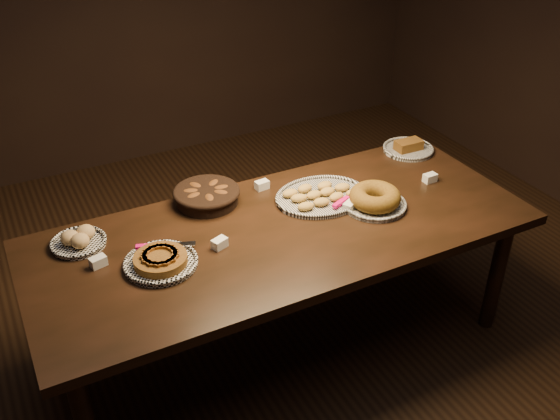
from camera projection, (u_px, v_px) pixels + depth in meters
name	position (u px, v px, depth m)	size (l,w,h in m)	color
ground	(283.00, 343.00, 3.36)	(5.00, 5.00, 0.00)	black
buffet_table	(284.00, 240.00, 3.00)	(2.40, 1.00, 0.75)	black
apple_tart_plate	(161.00, 261.00, 2.70)	(0.35, 0.32, 0.06)	white
madeleine_platter	(321.00, 196.00, 3.17)	(0.48, 0.39, 0.05)	black
bundt_cake_plate	(375.00, 199.00, 3.10)	(0.37, 0.32, 0.10)	black
croissant_basket	(207.00, 195.00, 3.13)	(0.38, 0.38, 0.08)	black
bread_roll_plate	(79.00, 240.00, 2.82)	(0.25, 0.25, 0.08)	white
loaf_plate	(408.00, 148.00, 3.63)	(0.29, 0.29, 0.07)	black
tent_cards	(280.00, 212.00, 3.03)	(1.83, 0.46, 0.04)	white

